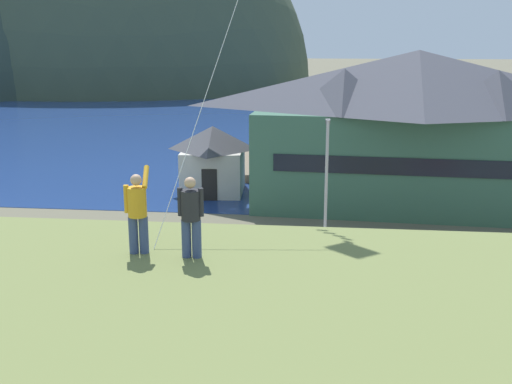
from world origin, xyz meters
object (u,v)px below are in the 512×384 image
object	(u,v)px
storage_shed_waterside	(213,158)
parked_car_mid_row_center	(172,266)
parked_car_front_row_silver	(82,253)
parking_light_pole	(326,179)
person_companion	(191,215)
harbor_lodge	(415,125)
moored_boat_wharfside	(210,157)
moored_boat_outer_mooring	(287,161)
parked_car_mid_row_far	(323,311)
parked_car_back_row_left	(121,316)
person_kite_flyer	(137,210)
wharf_dock	(245,166)
parked_car_back_row_right	(381,272)

from	to	relation	value
storage_shed_waterside	parked_car_mid_row_center	world-z (taller)	storage_shed_waterside
storage_shed_waterside	parked_car_front_row_silver	xyz separation A→B (m)	(-3.61, -17.03, -1.55)
parking_light_pole	person_companion	xyz separation A→B (m)	(-2.94, -19.78, 3.67)
harbor_lodge	storage_shed_waterside	bearing A→B (deg)	170.60
moored_boat_wharfside	parked_car_front_row_silver	size ratio (longest dim) A/B	1.56
storage_shed_waterside	parking_light_pole	world-z (taller)	parking_light_pole
moored_boat_outer_mooring	parked_car_mid_row_far	world-z (taller)	moored_boat_outer_mooring
parked_car_back_row_left	parking_light_pole	bearing A→B (deg)	53.49
parked_car_front_row_silver	person_companion	bearing A→B (deg)	-60.52
person_kite_flyer	wharf_dock	bearing A→B (deg)	94.02
moored_boat_wharfside	parked_car_mid_row_center	distance (m)	28.70
storage_shed_waterside	parked_car_mid_row_far	world-z (taller)	storage_shed_waterside
moored_boat_outer_mooring	person_companion	size ratio (longest dim) A/B	4.91
parked_car_back_row_right	parked_car_front_row_silver	distance (m)	14.56
person_kite_flyer	storage_shed_waterside	bearing A→B (deg)	97.32
parked_car_back_row_right	person_companion	xyz separation A→B (m)	(-5.50, -14.90, 6.87)
person_companion	parked_car_back_row_left	bearing A→B (deg)	117.86
moored_boat_outer_mooring	parked_car_back_row_right	xyz separation A→B (m)	(5.88, -27.17, 0.34)
person_companion	moored_boat_wharfside	bearing A→B (deg)	99.82
person_companion	parked_car_mid_row_far	bearing A→B (deg)	74.53
harbor_lodge	parking_light_pole	world-z (taller)	harbor_lodge
moored_boat_outer_mooring	storage_shed_waterside	bearing A→B (deg)	-118.94
parking_light_pole	moored_boat_outer_mooring	bearing A→B (deg)	98.47
wharf_dock	parked_car_back_row_left	xyz separation A→B (m)	(-0.78, -32.22, 0.71)
moored_boat_outer_mooring	parked_car_front_row_silver	bearing A→B (deg)	-108.31
harbor_lodge	wharf_dock	world-z (taller)	harbor_lodge
parked_car_back_row_right	parked_car_mid_row_far	bearing A→B (deg)	-120.52
storage_shed_waterside	parked_car_front_row_silver	size ratio (longest dim) A/B	1.31
parked_car_front_row_silver	storage_shed_waterside	bearing A→B (deg)	78.02
storage_shed_waterside	parked_car_mid_row_center	xyz separation A→B (m)	(1.23, -18.33, -1.55)
storage_shed_waterside	moored_boat_outer_mooring	bearing A→B (deg)	61.06
moored_boat_wharfside	parked_car_mid_row_center	size ratio (longest dim) A/B	1.59
parked_car_mid_row_far	moored_boat_wharfside	bearing A→B (deg)	107.61
moored_boat_wharfside	person_companion	xyz separation A→B (m)	(7.47, -43.15, 7.21)
person_kite_flyer	parked_car_mid_row_far	bearing A→B (deg)	68.43
harbor_lodge	person_companion	bearing A→B (deg)	-106.16
harbor_lodge	parked_car_back_row_left	distance (m)	25.84
wharf_dock	parked_car_front_row_silver	bearing A→B (deg)	-100.94
moored_boat_outer_mooring	parked_car_back_row_right	world-z (taller)	moored_boat_outer_mooring
moored_boat_wharfside	person_companion	world-z (taller)	person_companion
moored_boat_outer_mooring	parked_car_front_row_silver	distance (m)	27.51
harbor_lodge	parked_car_mid_row_far	size ratio (longest dim) A/B	5.31
moored_boat_outer_mooring	parking_light_pole	bearing A→B (deg)	-81.53
moored_boat_wharfside	moored_boat_outer_mooring	world-z (taller)	same
harbor_lodge	person_companion	distance (m)	31.96
moored_boat_wharfside	parking_light_pole	world-z (taller)	parking_light_pole
harbor_lodge	parked_car_back_row_right	world-z (taller)	harbor_lodge
moored_boat_outer_mooring	parking_light_pole	distance (m)	22.81
wharf_dock	parked_car_back_row_left	bearing A→B (deg)	-91.39
parked_car_mid_row_far	person_kite_flyer	xyz separation A→B (m)	(-4.09, -10.34, 6.88)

